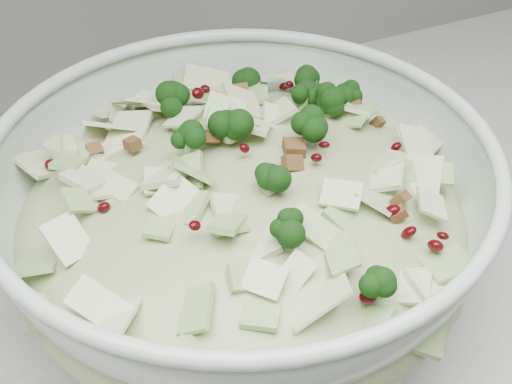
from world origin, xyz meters
The scene contains 2 objects.
mixing_bowl centered at (-0.69, 1.60, 0.99)m, with size 0.42×0.42×0.16m.
salad centered at (-0.69, 1.60, 1.01)m, with size 0.47×0.47×0.17m.
Camera 1 is at (-0.87, 1.19, 1.39)m, focal length 50.00 mm.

